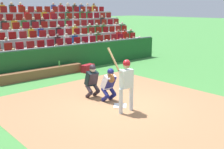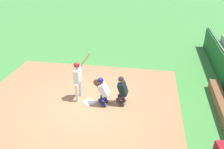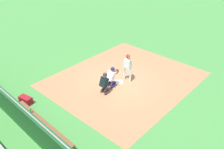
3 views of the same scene
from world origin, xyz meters
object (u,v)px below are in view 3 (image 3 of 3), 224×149
equipment_duffel_bag (26,100)px  home_plate_marker (119,82)px  batter_at_plate (128,65)px  catcher_crouching (112,76)px  home_plate_umpire (105,82)px  water_bottle_on_bench (31,111)px  dugout_bench (43,126)px

equipment_duffel_bag → home_plate_marker: bearing=54.5°
batter_at_plate → catcher_crouching: 1.19m
home_plate_umpire → water_bottle_on_bench: 4.11m
home_plate_umpire → dugout_bench: bearing=-89.1°
equipment_duffel_bag → catcher_crouching: bearing=51.7°
batter_at_plate → catcher_crouching: (-0.23, -1.11, -0.37)m
batter_at_plate → dugout_bench: (0.03, -5.90, -0.86)m
home_plate_umpire → water_bottle_on_bench: home_plate_umpire is taller
home_plate_marker → batter_at_plate: size_ratio=0.21×
water_bottle_on_bench → home_plate_marker: bearing=82.6°
batter_at_plate → home_plate_umpire: bearing=-91.2°
home_plate_marker → dugout_bench: size_ratio=0.10×
catcher_crouching → water_bottle_on_bench: (-0.69, -4.78, -0.13)m
batter_at_plate → home_plate_umpire: size_ratio=1.61×
home_plate_marker → catcher_crouching: catcher_crouching is taller
home_plate_marker → water_bottle_on_bench: (-0.70, -5.38, 0.56)m
catcher_crouching → home_plate_umpire: bearing=-76.4°
catcher_crouching → home_plate_umpire: 0.79m
batter_at_plate → water_bottle_on_bench: 5.99m
dugout_bench → equipment_duffel_bag: size_ratio=6.00×
home_plate_marker → equipment_duffel_bag: size_ratio=0.62×
home_plate_marker → home_plate_umpire: 1.55m
home_plate_marker → batter_at_plate: (0.22, 0.51, 1.06)m
home_plate_marker → catcher_crouching: size_ratio=0.35×
home_plate_umpire → dugout_bench: (0.07, -4.02, -0.49)m
catcher_crouching → home_plate_umpire: (0.19, -0.77, 0.00)m
home_plate_marker → batter_at_plate: bearing=66.7°
home_plate_marker → water_bottle_on_bench: water_bottle_on_bench is taller
catcher_crouching → dugout_bench: (0.25, -4.79, -0.49)m
batter_at_plate → equipment_duffel_bag: bearing=-113.4°
dugout_bench → water_bottle_on_bench: water_bottle_on_bench is taller
home_plate_umpire → equipment_duffel_bag: bearing=-123.1°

